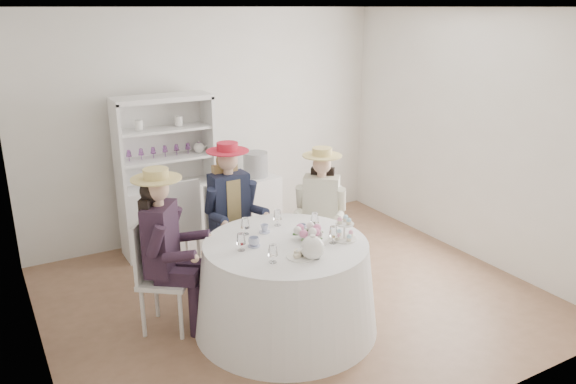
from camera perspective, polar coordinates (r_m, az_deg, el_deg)
ground at (r=5.60m, az=0.52°, el=-10.53°), size 4.50×4.50×0.00m
ceiling at (r=4.91m, az=0.61°, el=18.28°), size 4.50×4.50×0.00m
wall_back at (r=6.84m, az=-7.99°, el=6.74°), size 4.50×0.00×4.50m
wall_front at (r=3.60m, az=16.90°, el=-4.59°), size 4.50×0.00×4.50m
wall_left at (r=4.45m, az=-25.32°, el=-1.22°), size 0.00×4.50×4.50m
wall_right at (r=6.49m, az=18.05°, el=5.39°), size 0.00×4.50×4.50m
tea_table at (r=4.94m, az=-0.22°, el=-9.47°), size 1.60×1.60×0.81m
hutch at (r=6.52m, az=-12.09°, el=-0.56°), size 1.12×0.56×1.80m
side_table at (r=7.01m, az=-3.25°, el=-1.21°), size 0.54×0.54×0.72m
hatbox at (r=6.86m, az=-3.32°, el=2.82°), size 0.32×0.32×0.30m
guest_left at (r=4.85m, az=-12.50°, el=-4.94°), size 0.63×0.60×1.46m
guest_mid at (r=5.59m, az=-5.88°, el=-1.37°), size 0.53×0.55×1.46m
guest_right at (r=5.68m, az=3.35°, el=-1.48°), size 0.58×0.59×1.39m
spare_chair at (r=5.88m, az=-11.13°, el=-3.28°), size 0.44×0.44×1.07m
teacup_a at (r=4.68m, az=-3.48°, el=-5.13°), size 0.12×0.12×0.07m
teacup_b at (r=4.96m, az=-2.40°, el=-3.77°), size 0.09×0.09×0.07m
teacup_c at (r=4.97m, az=1.44°, el=-3.73°), size 0.08×0.08×0.06m
flower_bowl at (r=4.81m, az=2.26°, el=-4.59°), size 0.28×0.28×0.05m
flower_arrangement at (r=4.77m, az=2.14°, el=-3.92°), size 0.19×0.19×0.07m
table_teapot at (r=4.46m, az=2.53°, el=-5.66°), size 0.27×0.19×0.20m
sandwich_plate at (r=4.49m, az=1.31°, el=-6.46°), size 0.23×0.23×0.05m
cupcake_stand at (r=4.82m, az=5.74°, el=-3.99°), size 0.21×0.21×0.20m
stemware_set at (r=4.73m, az=-0.23°, el=-4.31°), size 0.85×0.85×0.15m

